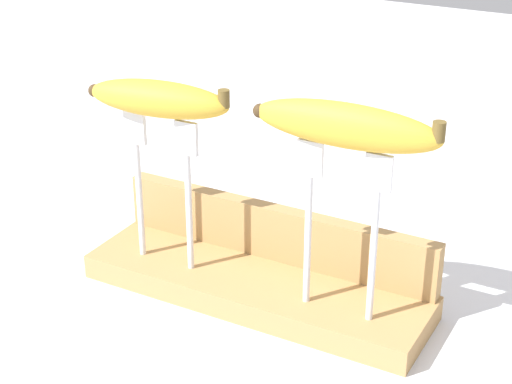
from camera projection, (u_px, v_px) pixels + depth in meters
ground_plane at (256, 297)px, 0.91m from camera, size 3.00×3.00×0.00m
wooden_board at (256, 286)px, 0.91m from camera, size 0.38×0.11×0.03m
board_backstop at (276, 233)px, 0.93m from camera, size 0.38×0.02×0.06m
fork_stand_left at (162, 176)px, 0.89m from camera, size 0.09×0.01×0.17m
fork_stand_right at (341, 216)px, 0.80m from camera, size 0.09×0.01×0.18m
banana_raised_left at (158, 99)px, 0.85m from camera, size 0.16×0.06×0.04m
banana_raised_right at (346, 125)px, 0.76m from camera, size 0.19×0.04×0.04m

